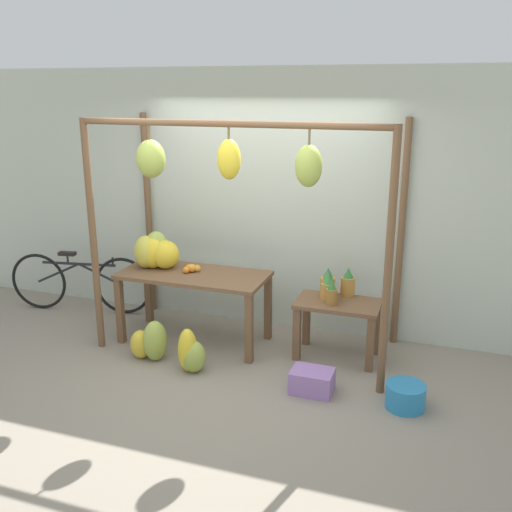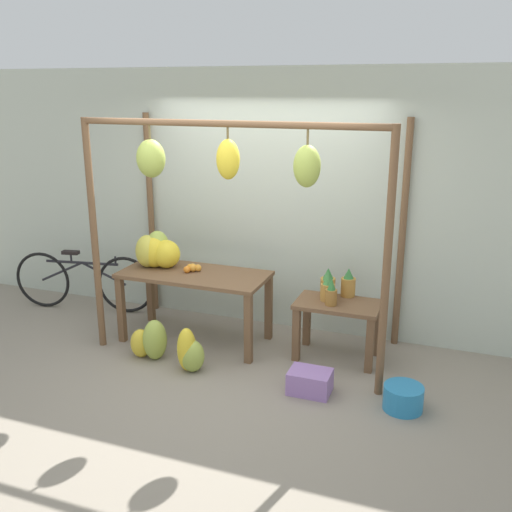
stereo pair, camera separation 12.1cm
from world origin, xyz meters
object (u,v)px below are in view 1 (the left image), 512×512
fruit_crate_white (312,381)px  banana_pile_on_table (155,252)px  banana_pile_ground_left (150,342)px  blue_bucket (405,396)px  parked_bicycle (80,282)px  banana_pile_ground_right (190,353)px  orange_pile (191,268)px  pineapple_cluster (333,286)px

fruit_crate_white → banana_pile_on_table: bearing=159.9°
fruit_crate_white → banana_pile_ground_left: bearing=176.9°
banana_pile_ground_left → blue_bucket: banana_pile_ground_left is taller
banana_pile_ground_left → parked_bicycle: 1.67m
banana_pile_ground_right → blue_bucket: 1.98m
banana_pile_ground_left → parked_bicycle: (-1.41, 0.87, 0.18)m
banana_pile_ground_right → banana_pile_ground_left: bearing=168.4°
orange_pile → banana_pile_ground_left: bearing=-108.7°
banana_pile_on_table → orange_pile: (0.43, -0.02, -0.13)m
banana_pile_on_table → parked_bicycle: banana_pile_on_table is taller
orange_pile → banana_pile_ground_right: (0.29, -0.68, -0.60)m
banana_pile_ground_left → banana_pile_ground_right: bearing=-11.6°
blue_bucket → parked_bicycle: parked_bicycle is taller
fruit_crate_white → blue_bucket: size_ratio=1.11×
pineapple_cluster → banana_pile_ground_left: size_ratio=0.96×
fruit_crate_white → blue_bucket: blue_bucket is taller
banana_pile_ground_right → parked_bicycle: 2.14m
banana_pile_ground_right → blue_bucket: bearing=0.3°
banana_pile_on_table → blue_bucket: 2.89m
blue_bucket → pineapple_cluster: bearing=134.3°
banana_pile_ground_right → parked_bicycle: parked_bicycle is taller
banana_pile_on_table → parked_bicycle: bearing=167.2°
parked_bicycle → orange_pile: bearing=-10.3°
orange_pile → banana_pile_ground_left: (-0.20, -0.58, -0.60)m
banana_pile_on_table → pineapple_cluster: banana_pile_on_table is taller
banana_pile_on_table → orange_pile: 0.45m
fruit_crate_white → orange_pile: bearing=155.4°
banana_pile_on_table → banana_pile_ground_left: 0.98m
pineapple_cluster → fruit_crate_white: pineapple_cluster is taller
banana_pile_ground_right → blue_bucket: size_ratio=1.30×
fruit_crate_white → parked_bicycle: bearing=162.6°
orange_pile → pineapple_cluster: bearing=6.4°
pineapple_cluster → banana_pile_ground_right: size_ratio=0.99×
banana_pile_ground_left → blue_bucket: bearing=-2.0°
pineapple_cluster → blue_bucket: pineapple_cluster is taller
banana_pile_on_table → banana_pile_ground_left: banana_pile_on_table is taller
banana_pile_on_table → banana_pile_ground_left: size_ratio=1.26×
fruit_crate_white → parked_bicycle: 3.23m
banana_pile_on_table → fruit_crate_white: bearing=-20.1°
orange_pile → parked_bicycle: (-1.61, 0.29, -0.43)m
orange_pile → fruit_crate_white: bearing=-24.6°
orange_pile → parked_bicycle: size_ratio=0.09×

